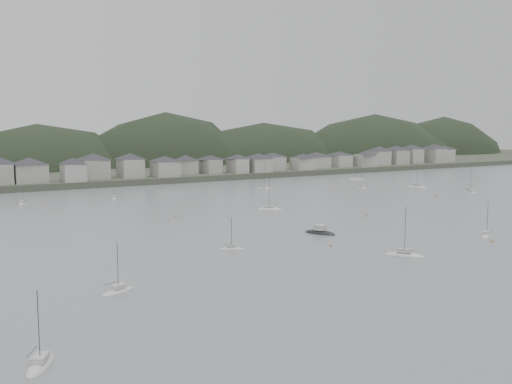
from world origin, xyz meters
TOP-DOWN VIEW (x-y plane):
  - ground at (0.00, 0.00)m, footprint 900.00×900.00m
  - far_shore_land at (0.00, 295.00)m, footprint 900.00×250.00m
  - forested_ridge at (4.83, 269.40)m, footprint 851.55×103.94m
  - waterfront_town at (50.59, 183.34)m, footprint 451.48×28.46m
  - sailboat_lead at (77.15, 107.35)m, footprint 3.03×6.99m
  - moored_fleet at (-1.71, 59.12)m, footprint 267.10×169.56m
  - motor_launch_far at (-8.64, 28.85)m, footprint 6.44×9.41m
  - mooring_buoys at (11.41, 62.81)m, footprint 137.11×132.97m

SIDE VIEW (x-z plane):
  - forested_ridge at x=4.83m, z-range -62.57..40.00m
  - ground at x=0.00m, z-range 0.00..0.00m
  - mooring_buoys at x=11.41m, z-range -0.20..0.50m
  - moored_fleet at x=-1.71m, z-range -6.35..6.70m
  - sailboat_lead at x=77.15m, z-range -4.46..4.83m
  - motor_launch_far at x=-8.64m, z-range -1.77..2.33m
  - far_shore_land at x=0.00m, z-range 0.00..3.00m
  - waterfront_town at x=50.59m, z-range 2.20..15.12m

